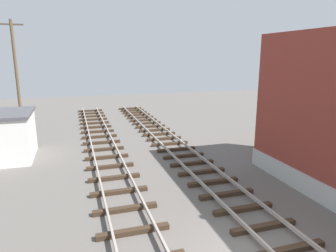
{
  "coord_description": "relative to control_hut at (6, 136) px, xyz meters",
  "views": [
    {
      "loc": [
        -4.65,
        -6.69,
        5.89
      ],
      "look_at": [
        0.69,
        10.34,
        1.74
      ],
      "focal_mm": 32.43,
      "sensor_mm": 36.0,
      "label": 1
    }
  ],
  "objects": [
    {
      "name": "track_near_building",
      "position": [
        9.86,
        -12.23,
        -1.26
      ],
      "size": [
        2.5,
        54.76,
        0.32
      ],
      "color": "#38281C",
      "rests_on": "ground"
    },
    {
      "name": "utility_pole_far",
      "position": [
        -0.47,
        8.77,
        3.16
      ],
      "size": [
        1.8,
        0.24,
        8.7
      ],
      "color": "brown",
      "rests_on": "ground"
    },
    {
      "name": "control_hut",
      "position": [
        0.0,
        0.0,
        0.0
      ],
      "size": [
        3.0,
        3.8,
        2.76
      ],
      "color": "silver",
      "rests_on": "ground"
    }
  ]
}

